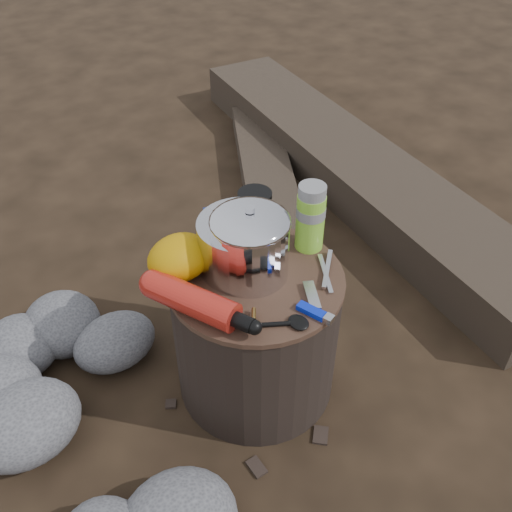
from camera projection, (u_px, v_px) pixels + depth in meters
ground at (256, 380)px, 1.72m from camera, size 60.00×60.00×0.00m
stump at (256, 333)px, 1.59m from camera, size 0.44×0.44×0.41m
rock_ring at (92, 413)px, 1.52m from camera, size 0.45×0.98×0.19m
log_main at (352, 168)px, 2.46m from camera, size 0.67×2.13×0.18m
log_small at (266, 174)px, 2.50m from camera, size 0.76×1.07×0.09m
foil_windscreen at (243, 245)px, 1.45m from camera, size 0.23×0.23×0.14m
camping_pot at (250, 243)px, 1.41m from camera, size 0.19×0.19×0.19m
fuel_bottle at (193, 301)px, 1.34m from camera, size 0.18×0.30×0.07m
thermos at (310, 217)px, 1.49m from camera, size 0.07×0.07×0.19m
travel_mug at (255, 214)px, 1.56m from camera, size 0.09×0.09×0.13m
stuff_sack at (179, 258)px, 1.43m from camera, size 0.16×0.13×0.11m
food_pouch at (225, 228)px, 1.51m from camera, size 0.10×0.05×0.13m
lighter at (312, 311)px, 1.36m from camera, size 0.05×0.09×0.02m
multitool at (312, 296)px, 1.40m from camera, size 0.07×0.10×0.01m
pot_grabber at (325, 273)px, 1.46m from camera, size 0.12×0.14×0.01m
spork at (264, 324)px, 1.33m from camera, size 0.16×0.12×0.01m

